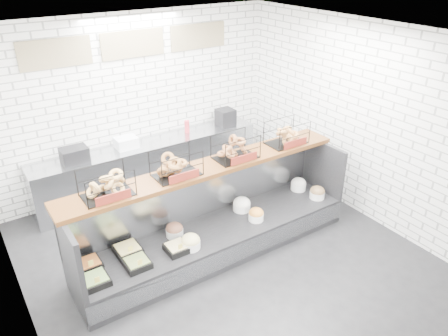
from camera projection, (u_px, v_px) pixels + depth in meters
ground at (229, 262)px, 6.02m from camera, size 5.50×5.50×0.00m
room_shell at (203, 108)px, 5.53m from camera, size 5.02×5.51×3.01m
display_case at (215, 230)px, 6.12m from camera, size 4.00×0.90×1.20m
bagel_shelf at (207, 158)px, 5.78m from camera, size 4.10×0.50×0.40m
prep_counter at (151, 165)px, 7.61m from camera, size 4.00×0.60×1.20m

